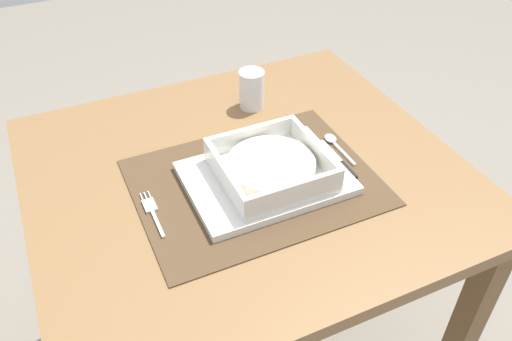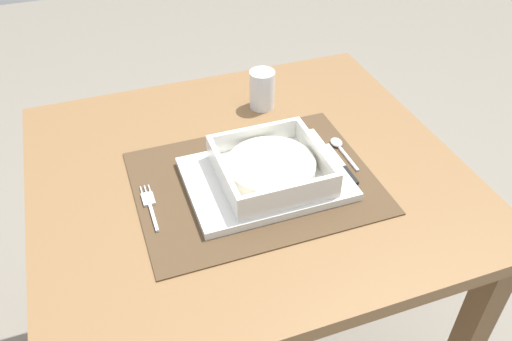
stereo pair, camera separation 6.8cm
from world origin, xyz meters
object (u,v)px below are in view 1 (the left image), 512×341
Objects in this scene: porridge_bowl at (271,167)px; drinking_glass at (252,92)px; fork at (152,210)px; spoon at (333,141)px; dining_table at (246,208)px; bread_knife at (322,158)px; butter_knife at (339,161)px.

drinking_glass reaches higher than porridge_bowl.
fork is at bearing 176.45° from porridge_bowl.
drinking_glass is at bearing 116.95° from spoon.
porridge_bowl reaches higher than dining_table.
spoon reaches higher than bread_knife.
spoon is 0.85× the size of bread_knife.
spoon is at bearing 17.79° from porridge_bowl.
spoon is 0.06m from bread_knife.
butter_knife is 0.03m from bread_knife.
dining_table is 7.53× the size of spoon.
spoon reaches higher than butter_knife.
butter_knife is (0.18, -0.06, 0.11)m from dining_table.
spoon is 1.24× the size of drinking_glass.
porridge_bowl is 2.18× the size of drinking_glass.
porridge_bowl reaches higher than bread_knife.
porridge_bowl is 0.24m from fork.
bread_knife reaches higher than dining_table.
drinking_glass is (-0.05, 0.25, 0.03)m from bread_knife.
bread_knife is 1.46× the size of drinking_glass.
fork is 1.40× the size of drinking_glass.
fork is 1.13× the size of spoon.
porridge_bowl is 0.16m from butter_knife.
butter_knife reaches higher than dining_table.
drinking_glass is at bearing 73.34° from porridge_bowl.
porridge_bowl is at bearing -168.96° from bread_knife.
porridge_bowl is (0.03, -0.06, 0.14)m from dining_table.
porridge_bowl reaches higher than fork.
fork is at bearing -171.73° from spoon.
bread_knife is at bearing -139.25° from spoon.
fork is 0.36m from bread_knife.
porridge_bowl is 1.76× the size of spoon.
drinking_glass is (0.08, 0.26, 0.00)m from porridge_bowl.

